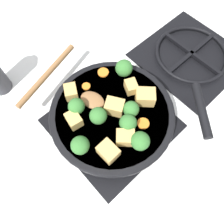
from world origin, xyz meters
The scene contains 22 objects.
ground_plane centered at (0.00, 0.00, 0.00)m, with size 2.40×2.40×0.00m, color white.
front_burner_grate centered at (0.00, 0.00, 0.01)m, with size 0.31×0.31×0.03m.
rear_burner_grate centered at (0.00, 0.36, 0.01)m, with size 0.31×0.31×0.03m.
skillet_pan centered at (0.00, 0.00, 0.06)m, with size 0.39×0.41×0.05m.
wooden_spoon centered at (-0.14, -0.04, 0.09)m, with size 0.23×0.23×0.02m.
tofu_cube_center_large centered at (0.00, 0.01, 0.10)m, with size 0.05×0.04×0.04m, color tan.
tofu_cube_near_handle centered at (0.08, -0.03, 0.09)m, with size 0.04×0.03×0.03m, color tan.
tofu_cube_east_chunk centered at (-0.04, -0.09, 0.09)m, with size 0.04×0.03×0.03m, color tan.
tofu_cube_west_chunk centered at (-0.11, -0.05, 0.09)m, with size 0.04×0.03×0.03m, color tan.
tofu_cube_back_piece centered at (-0.02, 0.08, 0.09)m, with size 0.04×0.03×0.03m, color tan.
tofu_cube_front_piece centered at (0.07, -0.08, 0.10)m, with size 0.05×0.04×0.04m, color tan.
tofu_cube_mid_small centered at (0.03, 0.09, 0.10)m, with size 0.05×0.04×0.04m, color tan.
broccoli_floret_near_spoon centered at (0.11, -0.01, 0.11)m, with size 0.05×0.05×0.05m.
broccoli_floret_center_top centered at (0.06, 0.00, 0.11)m, with size 0.04×0.04×0.05m.
broccoli_floret_east_rim centered at (-0.06, 0.10, 0.11)m, with size 0.05×0.05×0.05m.
broccoli_floret_west_rim centered at (-0.06, -0.06, 0.11)m, with size 0.04×0.04×0.05m.
broccoli_floret_north_edge centered at (0.04, 0.03, 0.10)m, with size 0.04×0.04×0.05m.
broccoli_floret_south_cluster centered at (0.02, -0.12, 0.11)m, with size 0.04×0.04×0.05m.
broccoli_floret_mid_floret centered at (-0.01, -0.04, 0.11)m, with size 0.04×0.04×0.05m.
carrot_slice_orange_thin centered at (-0.11, 0.07, 0.08)m, with size 0.03×0.03×0.01m, color orange.
carrot_slice_near_center centered at (0.08, 0.04, 0.08)m, with size 0.03×0.03×0.01m, color orange.
carrot_slice_edge_slice centered at (-0.10, 0.00, 0.08)m, with size 0.02×0.02×0.01m, color orange.
Camera 1 is at (0.18, -0.17, 0.59)m, focal length 35.00 mm.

